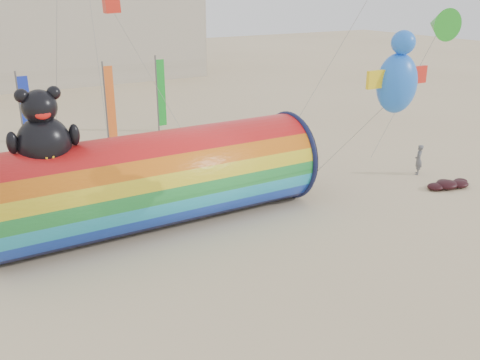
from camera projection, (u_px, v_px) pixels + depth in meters
ground at (249, 254)px, 20.17m from camera, size 160.00×160.00×0.00m
windsock_assembly at (158, 177)px, 22.08m from camera, size 13.63×4.15×6.28m
kite_handler at (419, 160)px, 28.41m from camera, size 0.70×0.69×1.62m
fabric_bundle at (449, 184)px, 26.73m from camera, size 2.62×1.35×0.41m
festival_banners at (103, 104)px, 33.14m from camera, size 9.79×2.80×5.20m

